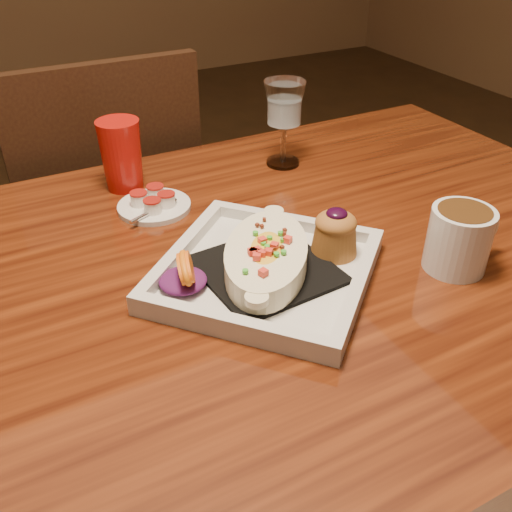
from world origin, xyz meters
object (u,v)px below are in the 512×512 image
plate (272,261)px  table (212,333)px  saucer (154,204)px  goblet (284,108)px  red_tumbler (122,155)px  chair_far (110,227)px  coffee_mug (461,236)px

plate → table: bearing=116.7°
saucer → plate: bearing=-72.7°
plate → goblet: 0.39m
plate → red_tumbler: bearing=63.3°
chair_far → red_tumbler: chair_far is taller
table → goblet: 0.46m
saucer → red_tumbler: (-0.02, 0.10, 0.05)m
goblet → red_tumbler: (-0.30, 0.05, -0.05)m
goblet → saucer: bearing=-168.4°
coffee_mug → saucer: (-0.33, 0.36, -0.04)m
coffee_mug → plate: bearing=153.8°
plate → saucer: 0.28m
chair_far → red_tumbler: 0.42m
coffee_mug → saucer: 0.49m
goblet → table: bearing=-134.7°
red_tumbler → coffee_mug: bearing=-53.6°
saucer → table: bearing=-90.0°
saucer → red_tumbler: bearing=99.5°
plate → red_tumbler: (-0.10, 0.37, 0.04)m
coffee_mug → goblet: bearing=91.9°
coffee_mug → red_tumbler: red_tumbler is taller
goblet → chair_far: bearing=130.2°
chair_far → red_tumbler: size_ratio=7.41×
coffee_mug → goblet: 0.43m
table → coffee_mug: 0.38m
coffee_mug → red_tumbler: size_ratio=0.99×
chair_far → saucer: size_ratio=7.50×
goblet → red_tumbler: bearing=171.5°
table → red_tumbler: size_ratio=11.95×
plate → coffee_mug: size_ratio=3.14×
saucer → chair_far: bearing=90.0°
chair_far → coffee_mug: bearing=113.3°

